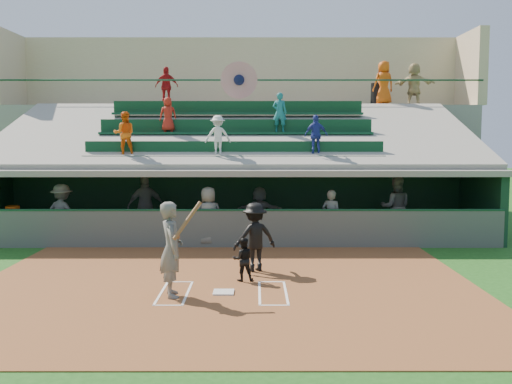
{
  "coord_description": "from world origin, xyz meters",
  "views": [
    {
      "loc": [
        0.66,
        -11.61,
        3.23
      ],
      "look_at": [
        0.68,
        3.5,
        1.8
      ],
      "focal_mm": 40.0,
      "sensor_mm": 36.0,
      "label": 1
    }
  ],
  "objects_px": {
    "batter_at_plate": "(171,249)",
    "white_table": "(15,230)",
    "trash_bin": "(378,95)",
    "catcher": "(243,259)",
    "water_cooler": "(13,213)",
    "home_plate": "(224,292)"
  },
  "relations": [
    {
      "from": "catcher",
      "to": "white_table",
      "type": "bearing_deg",
      "value": -40.99
    },
    {
      "from": "batter_at_plate",
      "to": "white_table",
      "type": "distance_m",
      "value": 8.42
    },
    {
      "from": "water_cooler",
      "to": "trash_bin",
      "type": "distance_m",
      "value": 15.25
    },
    {
      "from": "batter_at_plate",
      "to": "water_cooler",
      "type": "distance_m",
      "value": 8.38
    },
    {
      "from": "water_cooler",
      "to": "trash_bin",
      "type": "height_order",
      "value": "trash_bin"
    },
    {
      "from": "batter_at_plate",
      "to": "home_plate",
      "type": "bearing_deg",
      "value": 13.41
    },
    {
      "from": "catcher",
      "to": "trash_bin",
      "type": "height_order",
      "value": "trash_bin"
    },
    {
      "from": "home_plate",
      "to": "trash_bin",
      "type": "relative_size",
      "value": 0.44
    },
    {
      "from": "home_plate",
      "to": "water_cooler",
      "type": "bearing_deg",
      "value": 139.56
    },
    {
      "from": "water_cooler",
      "to": "home_plate",
      "type": "bearing_deg",
      "value": -40.44
    },
    {
      "from": "trash_bin",
      "to": "batter_at_plate",
      "type": "bearing_deg",
      "value": -117.67
    },
    {
      "from": "trash_bin",
      "to": "home_plate",
      "type": "bearing_deg",
      "value": -114.46
    },
    {
      "from": "batter_at_plate",
      "to": "white_table",
      "type": "relative_size",
      "value": 2.48
    },
    {
      "from": "white_table",
      "to": "water_cooler",
      "type": "xyz_separation_m",
      "value": [
        -0.03,
        -0.06,
        0.56
      ]
    },
    {
      "from": "home_plate",
      "to": "water_cooler",
      "type": "relative_size",
      "value": 1.02
    },
    {
      "from": "catcher",
      "to": "trash_bin",
      "type": "bearing_deg",
      "value": -121.61
    },
    {
      "from": "trash_bin",
      "to": "catcher",
      "type": "bearing_deg",
      "value": -114.76
    },
    {
      "from": "white_table",
      "to": "water_cooler",
      "type": "relative_size",
      "value": 1.86
    },
    {
      "from": "home_plate",
      "to": "white_table",
      "type": "relative_size",
      "value": 0.55
    },
    {
      "from": "home_plate",
      "to": "water_cooler",
      "type": "distance_m",
      "value": 9.01
    },
    {
      "from": "water_cooler",
      "to": "trash_bin",
      "type": "xyz_separation_m",
      "value": [
        12.76,
        7.24,
        4.15
      ]
    },
    {
      "from": "batter_at_plate",
      "to": "catcher",
      "type": "height_order",
      "value": "batter_at_plate"
    }
  ]
}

